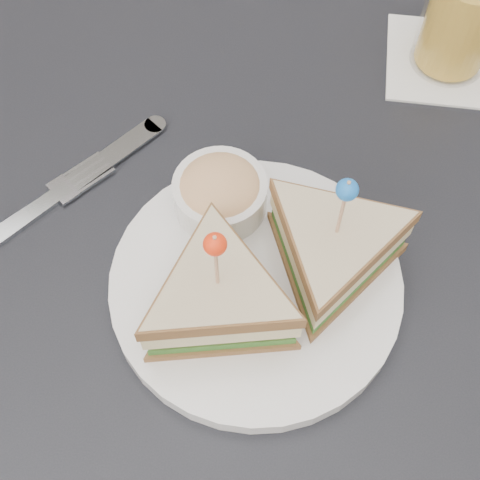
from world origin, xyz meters
The scene contains 6 objects.
ground_plane centered at (0.00, 0.00, 0.00)m, with size 3.50×3.50×0.00m, color #3F3833.
table centered at (0.00, 0.00, 0.67)m, with size 0.80×0.80×0.75m.
plate_meal centered at (0.03, -0.01, 0.79)m, with size 0.31×0.31×0.14m.
cutlery_fork centered at (-0.18, 0.05, 0.75)m, with size 0.15×0.15×0.01m.
cutlery_knife centered at (-0.15, 0.08, 0.75)m, with size 0.15×0.16×0.01m.
drink_set centered at (0.21, 0.26, 0.82)m, with size 0.13×0.13×0.15m.
Camera 1 is at (0.02, -0.25, 1.26)m, focal length 50.00 mm.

